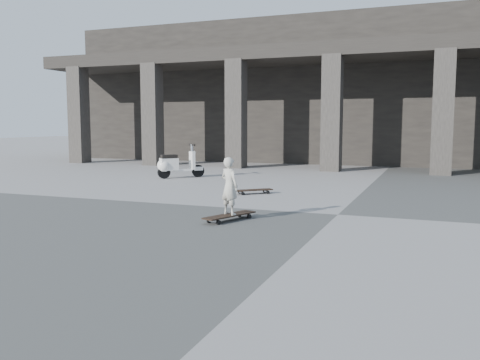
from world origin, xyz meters
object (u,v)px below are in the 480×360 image
(scooter, at_px, (173,165))
(longboard, at_px, (229,216))
(child, at_px, (229,186))
(skateboard_spare, at_px, (254,191))

(scooter, bearing_deg, longboard, -99.10)
(longboard, bearing_deg, child, 156.59)
(longboard, distance_m, child, 0.51)
(child, height_order, scooter, child)
(skateboard_spare, distance_m, scooter, 4.22)
(longboard, height_order, scooter, scooter)
(longboard, height_order, skateboard_spare, same)
(longboard, relative_size, skateboard_spare, 1.33)
(longboard, distance_m, skateboard_spare, 3.35)
(longboard, xyz_separation_m, skateboard_spare, (-0.72, 3.27, -0.00))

